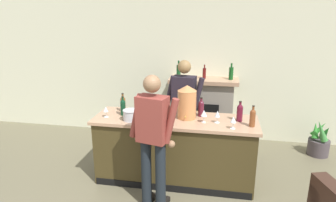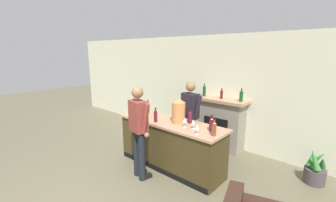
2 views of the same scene
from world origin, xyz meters
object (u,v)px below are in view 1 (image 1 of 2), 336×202
(potted_plant_corner, at_px, (319,142))
(wine_glass_by_dispenser, at_px, (233,120))
(person_bartender, at_px, (184,108))
(wine_glass_back_row, at_px, (217,114))
(wine_bottle_merlot_tall, at_px, (157,114))
(fireplace_stone, at_px, (203,109))
(wine_bottle_burgundy_dark, at_px, (253,117))
(wine_bottle_riesling_slim, at_px, (240,112))
(wine_bottle_chardonnay_pale, at_px, (123,103))
(wine_bottle_port_short, at_px, (201,108))
(wine_glass_front_left, at_px, (106,110))
(person_customer, at_px, (153,138))
(ice_bucket_steel, at_px, (131,115))
(copper_dispenser, at_px, (187,102))
(wine_bottle_cabernet_heavy, at_px, (123,107))
(wine_glass_mid_counter, at_px, (204,113))

(potted_plant_corner, height_order, wine_glass_by_dispenser, wine_glass_by_dispenser)
(person_bartender, distance_m, wine_glass_back_row, 0.86)
(person_bartender, bearing_deg, wine_bottle_merlot_tall, -107.96)
(fireplace_stone, bearing_deg, wine_bottle_merlot_tall, -106.46)
(wine_bottle_burgundy_dark, distance_m, wine_bottle_riesling_slim, 0.24)
(fireplace_stone, relative_size, wine_bottle_merlot_tall, 5.45)
(wine_bottle_chardonnay_pale, bearing_deg, wine_bottle_port_short, 0.06)
(person_bartender, xyz_separation_m, wine_glass_front_left, (-1.04, -0.71, 0.14))
(potted_plant_corner, bearing_deg, wine_glass_front_left, -157.63)
(person_bartender, bearing_deg, wine_glass_by_dispenser, -48.04)
(wine_bottle_port_short, bearing_deg, person_bartender, 126.03)
(fireplace_stone, xyz_separation_m, potted_plant_corner, (2.07, -0.26, -0.39))
(wine_glass_back_row, bearing_deg, person_customer, -139.48)
(wine_bottle_port_short, relative_size, wine_bottle_merlot_tall, 0.98)
(potted_plant_corner, xyz_separation_m, wine_bottle_merlot_tall, (-2.58, -1.47, 0.86))
(wine_bottle_merlot_tall, height_order, wine_bottle_riesling_slim, same)
(ice_bucket_steel, bearing_deg, copper_dispenser, 17.15)
(wine_glass_back_row, bearing_deg, wine_glass_front_left, -177.86)
(wine_bottle_chardonnay_pale, xyz_separation_m, wine_glass_front_left, (-0.16, -0.29, -0.02))
(wine_bottle_merlot_tall, distance_m, wine_glass_by_dispenser, 1.02)
(ice_bucket_steel, bearing_deg, wine_bottle_cabernet_heavy, 132.44)
(wine_bottle_chardonnay_pale, bearing_deg, wine_bottle_cabernet_heavy, -71.38)
(wine_bottle_port_short, bearing_deg, wine_glass_front_left, -167.75)
(wine_glass_by_dispenser, bearing_deg, wine_bottle_merlot_tall, 177.90)
(potted_plant_corner, bearing_deg, wine_glass_by_dispenser, -136.08)
(wine_glass_front_left, xyz_separation_m, wine_glass_back_row, (1.58, 0.06, 0.01))
(copper_dispenser, bearing_deg, wine_bottle_merlot_tall, -145.09)
(wine_glass_back_row, bearing_deg, wine_bottle_riesling_slim, 22.17)
(wine_bottle_chardonnay_pale, xyz_separation_m, wine_glass_by_dispenser, (1.63, -0.42, -0.01))
(copper_dispenser, bearing_deg, potted_plant_corner, 28.73)
(copper_dispenser, xyz_separation_m, wine_bottle_riesling_slim, (0.74, 0.01, -0.11))
(potted_plant_corner, relative_size, ice_bucket_steel, 3.19)
(potted_plant_corner, height_order, ice_bucket_steel, ice_bucket_steel)
(fireplace_stone, bearing_deg, wine_bottle_cabernet_heavy, -125.29)
(person_bartender, bearing_deg, wine_glass_mid_counter, -61.42)
(person_customer, bearing_deg, wine_bottle_burgundy_dark, 25.71)
(copper_dispenser, height_order, wine_bottle_chardonnay_pale, copper_dispenser)
(wine_bottle_cabernet_heavy, height_order, wine_bottle_merlot_tall, same)
(wine_bottle_port_short, bearing_deg, wine_bottle_chardonnay_pale, -179.94)
(wine_bottle_merlot_tall, bearing_deg, wine_glass_back_row, 10.39)
(person_customer, xyz_separation_m, wine_bottle_merlot_tall, (-0.05, 0.49, 0.14))
(copper_dispenser, distance_m, wine_bottle_chardonnay_pale, 1.00)
(person_customer, height_order, wine_bottle_port_short, person_customer)
(wine_bottle_merlot_tall, xyz_separation_m, wine_glass_back_row, (0.81, 0.15, -0.01))
(fireplace_stone, height_order, ice_bucket_steel, fireplace_stone)
(person_bartender, height_order, wine_glass_by_dispenser, person_bartender)
(potted_plant_corner, bearing_deg, wine_bottle_burgundy_dark, -133.56)
(potted_plant_corner, bearing_deg, wine_bottle_chardonnay_pale, -161.14)
(copper_dispenser, distance_m, wine_glass_by_dispenser, 0.72)
(person_customer, xyz_separation_m, wine_glass_front_left, (-0.83, 0.58, 0.12))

